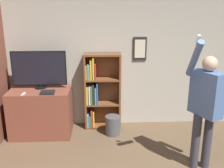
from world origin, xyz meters
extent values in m
cube|color=#B2AD9E|center=(0.00, 2.87, 1.35)|extent=(6.44, 0.06, 2.70)
cube|color=black|center=(0.40, 2.82, 1.60)|extent=(0.27, 0.02, 0.46)
cube|color=beige|center=(0.40, 2.81, 1.60)|extent=(0.21, 0.01, 0.36)
cube|color=brown|center=(-1.54, 2.43, 0.45)|extent=(1.14, 0.70, 0.90)
cylinder|color=black|center=(-1.54, 2.54, 0.92)|extent=(0.22, 0.22, 0.03)
cylinder|color=black|center=(-1.54, 2.54, 0.96)|extent=(0.06, 0.06, 0.05)
cube|color=black|center=(-1.54, 2.54, 1.29)|extent=(1.02, 0.04, 0.65)
cube|color=black|center=(-1.54, 2.52, 1.29)|extent=(0.98, 0.01, 0.62)
cube|color=black|center=(-1.34, 2.19, 0.93)|extent=(0.24, 0.17, 0.05)
cube|color=white|center=(-1.76, 2.17, 0.91)|extent=(0.05, 0.14, 0.02)
cube|color=brown|center=(-0.69, 2.68, 0.77)|extent=(0.04, 0.28, 1.53)
cube|color=brown|center=(-0.01, 2.68, 0.77)|extent=(0.04, 0.28, 1.53)
cube|color=brown|center=(-0.35, 2.81, 0.77)|extent=(0.72, 0.01, 1.53)
cube|color=brown|center=(-0.35, 2.68, 0.02)|extent=(0.64, 0.28, 0.04)
cube|color=brown|center=(-0.35, 2.68, 0.51)|extent=(0.64, 0.28, 0.04)
cube|color=brown|center=(-0.35, 2.68, 1.02)|extent=(0.64, 0.28, 0.04)
cube|color=brown|center=(-0.35, 2.68, 1.51)|extent=(0.64, 0.28, 0.04)
cube|color=#5B8E99|center=(-0.66, 2.66, 0.16)|extent=(0.03, 0.24, 0.29)
cube|color=#338447|center=(-0.62, 2.66, 0.15)|extent=(0.03, 0.24, 0.26)
cube|color=red|center=(-0.58, 2.66, 0.20)|extent=(0.03, 0.23, 0.37)
cube|color=gold|center=(-0.54, 2.65, 0.18)|extent=(0.03, 0.22, 0.33)
cube|color=gold|center=(-0.66, 2.65, 0.71)|extent=(0.03, 0.23, 0.36)
cube|color=beige|center=(-0.61, 2.65, 0.71)|extent=(0.03, 0.22, 0.36)
cube|color=#338447|center=(-0.57, 2.64, 0.72)|extent=(0.03, 0.20, 0.37)
cube|color=#232328|center=(-0.54, 2.67, 0.73)|extent=(0.04, 0.25, 0.40)
cube|color=#5B8E99|center=(-0.49, 2.64, 0.70)|extent=(0.03, 0.21, 0.34)
cube|color=#2D569E|center=(-0.46, 2.67, 0.74)|extent=(0.03, 0.26, 0.43)
cube|color=gold|center=(-0.66, 2.66, 1.17)|extent=(0.02, 0.24, 0.27)
cube|color=#5B8E99|center=(-0.62, 2.67, 1.19)|extent=(0.04, 0.25, 0.30)
cube|color=gold|center=(-0.57, 2.67, 1.23)|extent=(0.03, 0.26, 0.38)
cube|color=gold|center=(-0.53, 2.66, 1.25)|extent=(0.03, 0.25, 0.42)
cube|color=red|center=(-0.49, 2.65, 1.19)|extent=(0.03, 0.23, 0.31)
cylinder|color=#383842|center=(1.05, 1.20, 0.44)|extent=(0.13, 0.13, 0.88)
cylinder|color=#383842|center=(1.23, 1.20, 0.44)|extent=(0.13, 0.13, 0.88)
cube|color=#4C6B9E|center=(1.14, 1.20, 1.21)|extent=(0.41, 0.53, 0.66)
sphere|color=tan|center=(1.14, 1.20, 1.65)|extent=(0.21, 0.21, 0.21)
cylinder|color=#4C6B9E|center=(0.87, 1.07, 1.74)|extent=(0.09, 0.42, 0.55)
cube|color=white|center=(0.87, 1.01, 2.00)|extent=(0.04, 0.09, 0.14)
cylinder|color=#4C4C51|center=(-0.16, 2.33, 0.19)|extent=(0.29, 0.29, 0.38)
camera|label=1|loc=(-0.38, -2.30, 2.43)|focal=42.00mm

